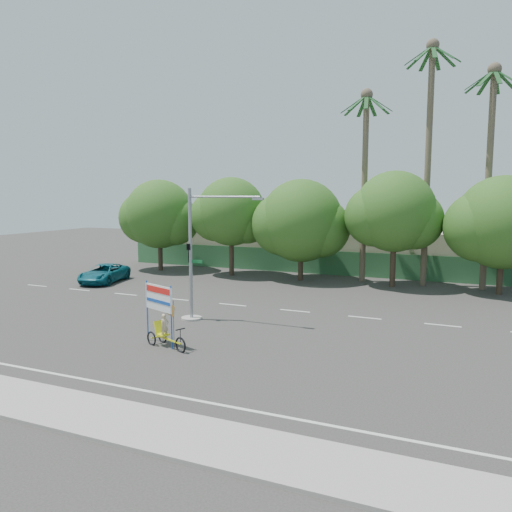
% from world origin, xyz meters
% --- Properties ---
extents(ground, '(120.00, 120.00, 0.00)m').
position_xyz_m(ground, '(0.00, 0.00, 0.00)').
color(ground, '#33302D').
rests_on(ground, ground).
extents(sidewalk_near, '(50.00, 2.40, 0.12)m').
position_xyz_m(sidewalk_near, '(0.00, -7.50, 0.06)').
color(sidewalk_near, gray).
rests_on(sidewalk_near, ground).
extents(fence, '(38.00, 0.08, 2.00)m').
position_xyz_m(fence, '(0.00, 21.50, 1.00)').
color(fence, '#336B3D').
rests_on(fence, ground).
extents(building_left, '(12.00, 8.00, 4.00)m').
position_xyz_m(building_left, '(-10.00, 26.00, 2.00)').
color(building_left, beige).
rests_on(building_left, ground).
extents(building_right, '(14.00, 8.00, 3.60)m').
position_xyz_m(building_right, '(8.00, 26.00, 1.80)').
color(building_right, beige).
rests_on(building_right, ground).
extents(tree_far_left, '(7.14, 6.00, 7.96)m').
position_xyz_m(tree_far_left, '(-14.05, 18.00, 4.76)').
color(tree_far_left, '#473828').
rests_on(tree_far_left, ground).
extents(tree_left, '(6.66, 5.60, 8.07)m').
position_xyz_m(tree_left, '(-7.05, 18.00, 5.06)').
color(tree_left, '#473828').
rests_on(tree_left, ground).
extents(tree_center, '(7.62, 6.40, 7.85)m').
position_xyz_m(tree_center, '(-1.05, 18.00, 4.47)').
color(tree_center, '#473828').
rests_on(tree_center, ground).
extents(tree_right, '(6.90, 5.80, 8.36)m').
position_xyz_m(tree_right, '(5.95, 18.00, 5.24)').
color(tree_right, '#473828').
rests_on(tree_right, ground).
extents(tree_far_right, '(7.38, 6.20, 7.94)m').
position_xyz_m(tree_far_right, '(12.95, 18.00, 4.64)').
color(tree_far_right, '#473828').
rests_on(tree_far_right, ground).
extents(palm_tall, '(3.73, 3.79, 17.45)m').
position_xyz_m(palm_tall, '(8.00, 19.50, 10.46)').
color(palm_tall, '#70604C').
rests_on(palm_tall, ground).
extents(palm_mid, '(3.73, 3.79, 15.45)m').
position_xyz_m(palm_mid, '(12.00, 19.50, 9.40)').
color(palm_mid, '#70604C').
rests_on(palm_mid, ground).
extents(palm_short, '(3.73, 3.79, 14.45)m').
position_xyz_m(palm_short, '(3.50, 19.50, 8.86)').
color(palm_short, '#70604C').
rests_on(palm_short, ground).
extents(traffic_signal, '(4.72, 1.10, 7.00)m').
position_xyz_m(traffic_signal, '(-2.20, 3.98, 2.92)').
color(traffic_signal, gray).
rests_on(traffic_signal, ground).
extents(trike_billboard, '(2.71, 1.29, 2.83)m').
position_xyz_m(trike_billboard, '(-1.18, -0.64, 1.14)').
color(trike_billboard, black).
rests_on(trike_billboard, ground).
extents(pickup_truck, '(3.30, 5.35, 1.38)m').
position_xyz_m(pickup_truck, '(-14.41, 11.10, 0.69)').
color(pickup_truck, '#0F5E6D').
rests_on(pickup_truck, ground).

